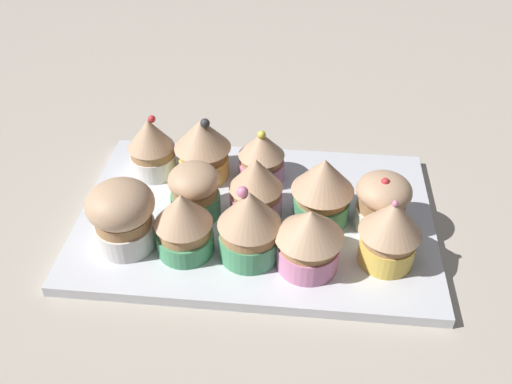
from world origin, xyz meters
TOP-DOWN VIEW (x-y plane):
  - ground_plane at (0.00, 0.00)cm, footprint 180.00×180.00cm
  - baking_tray at (0.00, 0.00)cm, footprint 38.06×25.23cm
  - cupcake_0 at (-12.60, -5.90)cm, footprint 6.68×6.68cm
  - cupcake_1 at (-6.45, -6.23)cm, footprint 5.75×5.75cm
  - cupcake_2 at (-0.31, -6.14)cm, footprint 6.24×6.24cm
  - cupcake_3 at (5.73, -7.07)cm, footprint 6.62×6.62cm
  - cupcake_4 at (13.34, -5.73)cm, footprint 6.03×6.03cm
  - cupcake_5 at (-6.45, -0.56)cm, footprint 5.44×5.44cm
  - cupcake_6 at (-0.16, 0.46)cm, footprint 5.66×5.66cm
  - cupcake_7 at (6.93, 0.13)cm, footprint 6.56×6.56cm
  - cupcake_8 at (13.08, -0.53)cm, footprint 5.65×5.65cm
  - cupcake_9 at (-12.79, 6.35)cm, footprint 5.38×5.38cm
  - cupcake_10 at (-6.74, 6.30)cm, footprint 6.50×6.50cm
  - cupcake_11 at (0.17, 6.30)cm, footprint 5.30×5.30cm

SIDE VIEW (x-z plane):
  - ground_plane at x=0.00cm, z-range -3.00..0.00cm
  - baking_tray at x=0.00cm, z-range 0.00..1.20cm
  - cupcake_5 at x=-6.45cm, z-range 1.26..7.42cm
  - cupcake_11 at x=0.17cm, z-range 1.06..7.68cm
  - cupcake_8 at x=13.08cm, z-range 1.16..7.77cm
  - cupcake_3 at x=5.73cm, z-range 1.36..8.21cm
  - cupcake_1 at x=-6.45cm, z-range 1.25..8.37cm
  - cupcake_9 at x=-12.79cm, z-range 1.09..8.57cm
  - cupcake_6 at x=-0.16cm, z-range 1.23..8.44cm
  - cupcake_0 at x=-12.60cm, z-range 1.35..8.74cm
  - cupcake_4 at x=13.34cm, z-range 1.31..9.00cm
  - cupcake_2 at x=-0.31cm, z-range 1.06..9.36cm
  - cupcake_7 at x=6.93cm, z-range 1.41..9.09cm
  - cupcake_10 at x=-6.74cm, z-range 1.27..9.29cm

